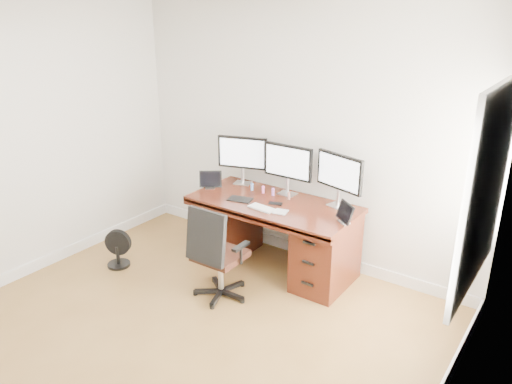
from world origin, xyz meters
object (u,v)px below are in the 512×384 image
Objects in this scene: desk at (274,232)px; monitor_center at (288,163)px; keyboard at (262,208)px; office_chair at (218,268)px; floor_fan at (117,249)px.

monitor_center is at bearing 90.00° from desk.
monitor_center is (0.00, 0.24, 0.68)m from desk.
office_chair is at bearing -96.59° from keyboard.
floor_fan is at bearing -147.31° from keyboard.
floor_fan is 2.00m from monitor_center.
desk is 6.19× the size of keyboard.
desk is 1.82× the size of office_chair.
monitor_center reaches higher than floor_fan.
office_chair is 1.26m from floor_fan.
office_chair reaches higher than keyboard.
office_chair is at bearing -96.42° from monitor_center.
desk is at bearing 97.90° from keyboard.
office_chair reaches higher than desk.
keyboard is at bearing 76.48° from office_chair.
desk is 0.80m from office_chair.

